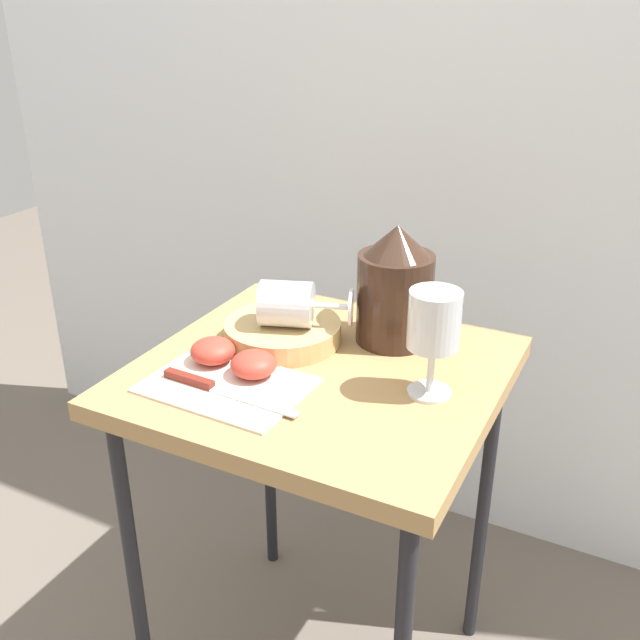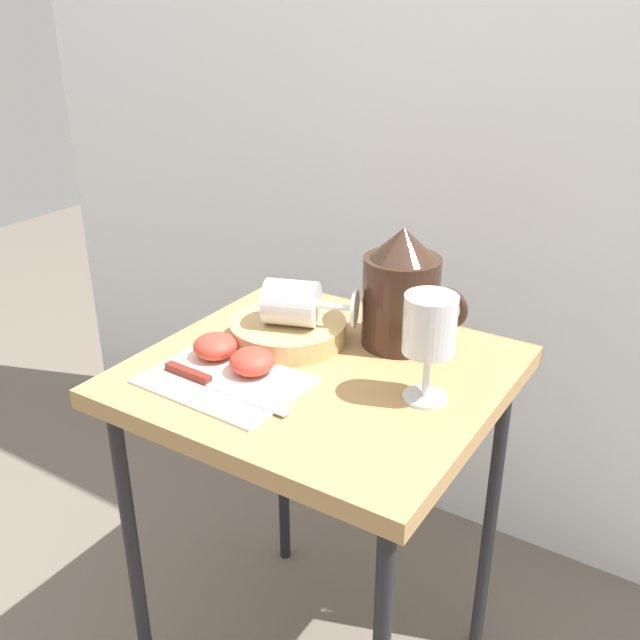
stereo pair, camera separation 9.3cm
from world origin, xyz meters
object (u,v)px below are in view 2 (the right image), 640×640
Objects in this scene: apple_half_right at (252,361)px; knife at (207,381)px; table at (320,403)px; apple_half_left at (215,346)px; wine_glass_tipped_near at (294,303)px; basket_tray at (288,331)px; wine_glass_upright at (430,330)px; pitcher at (401,298)px.

apple_half_right reaches higher than knife.
knife reaches higher than table.
wine_glass_tipped_near is at bearing 57.02° from apple_half_left.
wine_glass_tipped_near reaches higher than basket_tray.
basket_tray is at bearing 169.66° from wine_glass_upright.
wine_glass_upright reaches higher than wine_glass_tipped_near.
table is at bearing -30.73° from wine_glass_tipped_near.
wine_glass_tipped_near reaches higher than knife.
basket_tray is 0.13m from apple_half_right.
table is at bearing -115.31° from pitcher.
pitcher is at bearing 64.69° from table.
wine_glass_upright reaches higher than table.
knife is (-0.18, -0.28, -0.07)m from pitcher.
wine_glass_upright is 2.30× the size of apple_half_right.
wine_glass_upright is 0.69× the size of knife.
wine_glass_tipped_near is at bearing -14.51° from basket_tray.
wine_glass_tipped_near is (-0.08, 0.05, 0.14)m from table.
apple_half_left is at bearing -168.37° from wine_glass_upright.
apple_half_right reaches higher than table.
apple_half_left is (-0.33, -0.07, -0.09)m from wine_glass_upright.
apple_half_left is (-0.22, -0.21, -0.06)m from pitcher.
wine_glass_upright reaches higher than knife.
wine_glass_upright is at bearing -10.34° from basket_tray.
basket_tray is at bearing 85.61° from knife.
apple_half_right is (-0.25, -0.08, -0.09)m from wine_glass_upright.
table is 9.54× the size of apple_half_left.
knife is at bearing -128.33° from table.
pitcher reaches higher than wine_glass_tipped_near.
wine_glass_tipped_near is 0.13m from apple_half_right.
wine_glass_tipped_near is (-0.15, -0.09, -0.01)m from pitcher.
wine_glass_upright is 0.27m from apple_half_right.
pitcher is 0.17m from wine_glass_tipped_near.
pitcher is 1.25× the size of wine_glass_upright.
pitcher is 0.87× the size of knife.
apple_half_right is (0.08, -0.01, 0.00)m from apple_half_left.
basket_tray is 0.19m from knife.
wine_glass_tipped_near is at bearing 149.27° from table.
pitcher reaches higher than basket_tray.
apple_half_left is at bearing -116.10° from basket_tray.
wine_glass_upright reaches higher than apple_half_left.
basket_tray reaches higher than knife.
wine_glass_tipped_near is 0.71× the size of knife.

